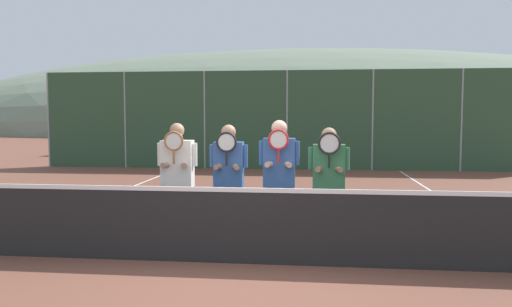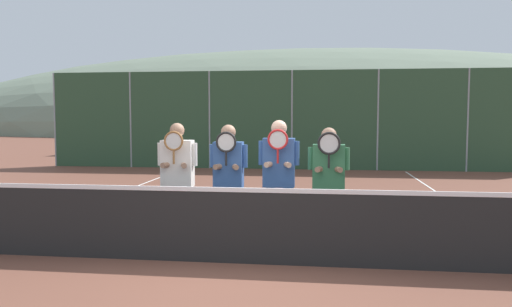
{
  "view_description": "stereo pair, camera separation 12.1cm",
  "coord_description": "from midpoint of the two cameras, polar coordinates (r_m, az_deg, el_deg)",
  "views": [
    {
      "loc": [
        0.88,
        -6.13,
        1.87
      ],
      "look_at": [
        0.07,
        1.08,
        1.32
      ],
      "focal_mm": 35.0,
      "sensor_mm": 36.0,
      "label": 1
    },
    {
      "loc": [
        1.0,
        -6.12,
        1.87
      ],
      "look_at": [
        0.07,
        1.08,
        1.32
      ],
      "focal_mm": 35.0,
      "sensor_mm": 36.0,
      "label": 2
    }
  ],
  "objects": [
    {
      "name": "ground_plane",
      "position": [
        6.47,
        -1.31,
        -12.45
      ],
      "size": [
        120.0,
        120.0,
        0.0
      ],
      "primitive_type": "plane",
      "color": "brown"
    },
    {
      "name": "hill_distant",
      "position": [
        66.34,
        6.59,
        2.67
      ],
      "size": [
        103.22,
        57.34,
        20.07
      ],
      "color": "slate",
      "rests_on": "ground_plane"
    },
    {
      "name": "clubhouse_building",
      "position": [
        26.8,
        2.46,
        4.51
      ],
      "size": [
        14.41,
        5.5,
        3.88
      ],
      "color": "tan",
      "rests_on": "ground_plane"
    },
    {
      "name": "fence_back",
      "position": [
        17.48,
        4.32,
        3.84
      ],
      "size": [
        17.68,
        0.06,
        3.46
      ],
      "color": "gray",
      "rests_on": "ground_plane"
    },
    {
      "name": "tennis_net",
      "position": [
        6.35,
        -1.31,
        -8.12
      ],
      "size": [
        10.33,
        0.09,
        1.07
      ],
      "color": "gray",
      "rests_on": "ground_plane"
    },
    {
      "name": "court_line_left_sideline",
      "position": [
        10.47,
        -20.04,
        -6.2
      ],
      "size": [
        0.05,
        16.0,
        0.01
      ],
      "primitive_type": "cube",
      "color": "white",
      "rests_on": "ground_plane"
    },
    {
      "name": "court_line_right_sideline",
      "position": [
        9.76,
        24.73,
        -7.1
      ],
      "size": [
        0.05,
        16.0,
        0.01
      ],
      "primitive_type": "cube",
      "color": "white",
      "rests_on": "ground_plane"
    },
    {
      "name": "player_leftmost",
      "position": [
        7.3,
        -8.5,
        -2.2
      ],
      "size": [
        0.59,
        0.34,
        1.77
      ],
      "color": "#232838",
      "rests_on": "ground_plane"
    },
    {
      "name": "player_center_left",
      "position": [
        7.14,
        -2.69,
        -2.44
      ],
      "size": [
        0.55,
        0.34,
        1.74
      ],
      "color": "black",
      "rests_on": "ground_plane"
    },
    {
      "name": "player_center_right",
      "position": [
        7.03,
        3.11,
        -2.14
      ],
      "size": [
        0.58,
        0.34,
        1.81
      ],
      "color": "#232838",
      "rests_on": "ground_plane"
    },
    {
      "name": "player_rightmost",
      "position": [
        7.12,
        8.76,
        -2.58
      ],
      "size": [
        0.58,
        0.34,
        1.71
      ],
      "color": "white",
      "rests_on": "ground_plane"
    },
    {
      "name": "car_far_left",
      "position": [
        21.03,
        -8.2,
        1.53
      ],
      "size": [
        4.51,
        1.93,
        1.67
      ],
      "color": "#B2B7BC",
      "rests_on": "ground_plane"
    },
    {
      "name": "car_left_of_center",
      "position": [
        20.15,
        6.12,
        1.55
      ],
      "size": [
        4.69,
        1.93,
        1.77
      ],
      "color": "navy",
      "rests_on": "ground_plane"
    },
    {
      "name": "car_center",
      "position": [
        20.87,
        20.73,
        1.48
      ],
      "size": [
        4.62,
        2.09,
        1.85
      ],
      "color": "#B2B7BC",
      "rests_on": "ground_plane"
    }
  ]
}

